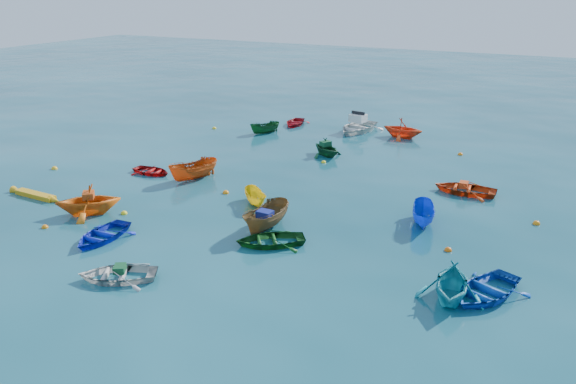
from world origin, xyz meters
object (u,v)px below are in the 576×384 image
at_px(kayak_yellow, 36,197).
at_px(dinghy_white_near, 118,279).
at_px(motorboat_white, 357,131).
at_px(dinghy_blue_se, 485,296).
at_px(dinghy_blue_sw, 102,239).

bearing_deg(kayak_yellow, dinghy_white_near, -113.33).
height_order(kayak_yellow, motorboat_white, motorboat_white).
height_order(dinghy_blue_se, kayak_yellow, dinghy_blue_se).
distance_m(dinghy_blue_sw, dinghy_white_near, 4.16).
bearing_deg(dinghy_white_near, kayak_yellow, -145.47).
bearing_deg(kayak_yellow, motorboat_white, -24.70).
xyz_separation_m(dinghy_blue_sw, kayak_yellow, (-7.28, 2.47, 0.00)).
bearing_deg(dinghy_blue_sw, dinghy_white_near, -40.38).
relative_size(dinghy_blue_sw, dinghy_white_near, 1.01).
height_order(dinghy_blue_sw, dinghy_white_near, dinghy_blue_sw).
bearing_deg(dinghy_blue_sw, dinghy_blue_se, 6.59).
bearing_deg(dinghy_blue_se, kayak_yellow, -156.92).
bearing_deg(kayak_yellow, dinghy_blue_se, -87.30).
xyz_separation_m(dinghy_white_near, dinghy_blue_se, (13.50, 5.29, 0.00)).
xyz_separation_m(dinghy_white_near, kayak_yellow, (-10.57, 5.01, 0.00)).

